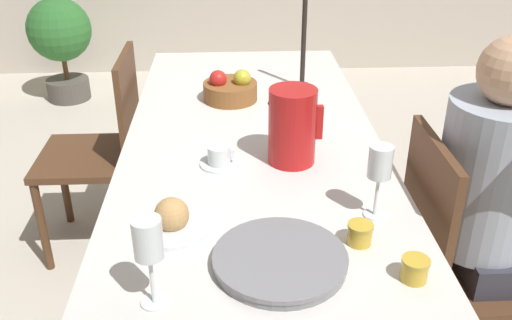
# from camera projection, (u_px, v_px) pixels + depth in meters

# --- Properties ---
(ground_plane) EXTENTS (20.00, 20.00, 0.00)m
(ground_plane) POSITION_uv_depth(u_px,v_px,m) (253.00, 299.00, 2.33)
(ground_plane) COLOR beige
(dining_table) EXTENTS (0.87, 1.92, 0.74)m
(dining_table) POSITION_uv_depth(u_px,v_px,m) (252.00, 159.00, 2.02)
(dining_table) COLOR silver
(dining_table) RESTS_ON ground_plane
(chair_person_side) EXTENTS (0.42, 0.42, 0.90)m
(chair_person_side) POSITION_uv_depth(u_px,v_px,m) (459.00, 262.00, 1.76)
(chair_person_side) COLOR #51331E
(chair_person_side) RESTS_ON ground_plane
(chair_opposite) EXTENTS (0.42, 0.42, 0.90)m
(chair_opposite) POSITION_uv_depth(u_px,v_px,m) (104.00, 148.00, 2.45)
(chair_opposite) COLOR #51331E
(chair_opposite) RESTS_ON ground_plane
(person_seated) EXTENTS (0.39, 0.41, 1.19)m
(person_seated) POSITION_uv_depth(u_px,v_px,m) (498.00, 197.00, 1.67)
(person_seated) COLOR #33333D
(person_seated) RESTS_ON ground_plane
(red_pitcher) EXTENTS (0.17, 0.15, 0.24)m
(red_pitcher) POSITION_uv_depth(u_px,v_px,m) (292.00, 126.00, 1.75)
(red_pitcher) COLOR red
(red_pitcher) RESTS_ON dining_table
(wine_glass_water) EXTENTS (0.06, 0.06, 0.21)m
(wine_glass_water) POSITION_uv_depth(u_px,v_px,m) (380.00, 165.00, 1.45)
(wine_glass_water) COLOR white
(wine_glass_water) RESTS_ON dining_table
(wine_glass_juice) EXTENTS (0.06, 0.06, 0.21)m
(wine_glass_juice) POSITION_uv_depth(u_px,v_px,m) (148.00, 244.00, 1.15)
(wine_glass_juice) COLOR white
(wine_glass_juice) RESTS_ON dining_table
(teacup_near_person) EXTENTS (0.12, 0.12, 0.06)m
(teacup_near_person) POSITION_uv_depth(u_px,v_px,m) (219.00, 157.00, 1.76)
(teacup_near_person) COLOR silver
(teacup_near_person) RESTS_ON dining_table
(serving_tray) EXTENTS (0.32, 0.32, 0.03)m
(serving_tray) POSITION_uv_depth(u_px,v_px,m) (280.00, 260.00, 1.33)
(serving_tray) COLOR gray
(serving_tray) RESTS_ON dining_table
(bread_plate) EXTENTS (0.21, 0.21, 0.09)m
(bread_plate) POSITION_uv_depth(u_px,v_px,m) (172.00, 219.00, 1.46)
(bread_plate) COLOR silver
(bread_plate) RESTS_ON dining_table
(jam_jar_amber) EXTENTS (0.06, 0.06, 0.06)m
(jam_jar_amber) POSITION_uv_depth(u_px,v_px,m) (360.00, 233.00, 1.40)
(jam_jar_amber) COLOR gold
(jam_jar_amber) RESTS_ON dining_table
(jam_jar_red) EXTENTS (0.06, 0.06, 0.06)m
(jam_jar_red) POSITION_uv_depth(u_px,v_px,m) (415.00, 268.00, 1.28)
(jam_jar_red) COLOR gold
(jam_jar_red) RESTS_ON dining_table
(fruit_bowl) EXTENTS (0.21, 0.21, 0.13)m
(fruit_bowl) POSITION_uv_depth(u_px,v_px,m) (230.00, 89.00, 2.24)
(fruit_bowl) COLOR brown
(fruit_bowl) RESTS_ON dining_table
(candlestick_tall) EXTENTS (0.06, 0.06, 0.41)m
(candlestick_tall) POSITION_uv_depth(u_px,v_px,m) (303.00, 48.00, 2.31)
(candlestick_tall) COLOR black
(candlestick_tall) RESTS_ON dining_table
(potted_plant) EXTENTS (0.45, 0.45, 0.75)m
(potted_plant) POSITION_uv_depth(u_px,v_px,m) (60.00, 38.00, 4.06)
(potted_plant) COLOR #4C4742
(potted_plant) RESTS_ON ground_plane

